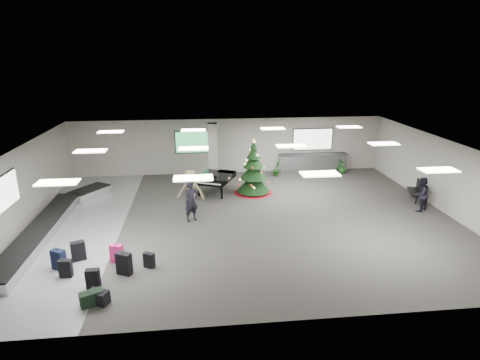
{
  "coord_description": "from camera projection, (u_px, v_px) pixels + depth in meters",
  "views": [
    {
      "loc": [
        -1.86,
        -15.81,
        6.81
      ],
      "look_at": [
        -0.0,
        1.0,
        1.42
      ],
      "focal_mm": 30.0,
      "sensor_mm": 36.0,
      "label": 1
    }
  ],
  "objects": [
    {
      "name": "traveler_b",
      "position": [
        191.0,
        192.0,
        17.61
      ],
      "size": [
        1.41,
        1.04,
        1.96
      ],
      "primitive_type": "imported",
      "rotation": [
        0.0,
        0.0,
        -0.27
      ],
      "color": "#8E7B57",
      "rests_on": "ground"
    },
    {
      "name": "room_envelope",
      "position": [
        232.0,
        162.0,
        17.13
      ],
      "size": [
        18.02,
        14.02,
        3.21
      ],
      "color": "#9E9A90",
      "rests_on": "ground"
    },
    {
      "name": "traveler_bench",
      "position": [
        421.0,
        194.0,
        17.86
      ],
      "size": [
        0.95,
        0.87,
        1.57
      ],
      "primitive_type": "imported",
      "rotation": [
        0.0,
        0.0,
        3.6
      ],
      "color": "black",
      "rests_on": "ground"
    },
    {
      "name": "traveler_a",
      "position": [
        191.0,
        201.0,
        16.77
      ],
      "size": [
        0.76,
        0.69,
        1.75
      ],
      "primitive_type": "imported",
      "rotation": [
        0.0,
        0.0,
        0.54
      ],
      "color": "black",
      "rests_on": "ground"
    },
    {
      "name": "suitcase_5",
      "position": [
        66.0,
        268.0,
        12.67
      ],
      "size": [
        0.4,
        0.23,
        0.6
      ],
      "rotation": [
        0.0,
        0.0,
        -0.05
      ],
      "color": "black",
      "rests_on": "ground"
    },
    {
      "name": "potted_plant_right",
      "position": [
        343.0,
        167.0,
        23.6
      ],
      "size": [
        0.61,
        0.61,
        0.77
      ],
      "primitive_type": "imported",
      "rotation": [
        0.0,
        0.0,
        2.27
      ],
      "color": "#1B4014",
      "rests_on": "ground"
    },
    {
      "name": "black_duffel",
      "position": [
        98.0,
        297.0,
        11.36
      ],
      "size": [
        0.67,
        0.55,
        0.41
      ],
      "rotation": [
        0.0,
        0.0,
        -0.45
      ],
      "color": "black",
      "rests_on": "ground"
    },
    {
      "name": "suitcase_0",
      "position": [
        93.0,
        279.0,
        12.06
      ],
      "size": [
        0.4,
        0.23,
        0.64
      ],
      "rotation": [
        0.0,
        0.0,
        0.01
      ],
      "color": "black",
      "rests_on": "ground"
    },
    {
      "name": "suitcase_3",
      "position": [
        122.0,
        261.0,
        13.18
      ],
      "size": [
        0.4,
        0.37,
        0.55
      ],
      "rotation": [
        0.0,
        0.0,
        0.63
      ],
      "color": "black",
      "rests_on": "ground"
    },
    {
      "name": "suitcase_7",
      "position": [
        149.0,
        260.0,
        13.25
      ],
      "size": [
        0.4,
        0.33,
        0.54
      ],
      "rotation": [
        0.0,
        0.0,
        -0.49
      ],
      "color": "black",
      "rests_on": "ground"
    },
    {
      "name": "potted_plant_left",
      "position": [
        276.0,
        169.0,
        23.07
      ],
      "size": [
        0.54,
        0.58,
        0.84
      ],
      "primitive_type": "imported",
      "rotation": [
        0.0,
        0.0,
        1.1
      ],
      "color": "#1B4014",
      "rests_on": "ground"
    },
    {
      "name": "baggage_carousel",
      "position": [
        51.0,
        223.0,
        16.28
      ],
      "size": [
        2.28,
        9.71,
        0.43
      ],
      "color": "silver",
      "rests_on": "ground"
    },
    {
      "name": "christmas_tree",
      "position": [
        254.0,
        175.0,
        20.12
      ],
      "size": [
        1.97,
        1.97,
        2.81
      ],
      "color": "maroon",
      "rests_on": "ground"
    },
    {
      "name": "suitcase_1",
      "position": [
        124.0,
        264.0,
        12.82
      ],
      "size": [
        0.54,
        0.44,
        0.76
      ],
      "rotation": [
        0.0,
        0.0,
        -0.47
      ],
      "color": "black",
      "rests_on": "ground"
    },
    {
      "name": "pink_suitcase",
      "position": [
        117.0,
        253.0,
        13.57
      ],
      "size": [
        0.46,
        0.34,
        0.66
      ],
      "rotation": [
        0.0,
        0.0,
        -0.3
      ],
      "color": "#D21B68",
      "rests_on": "ground"
    },
    {
      "name": "ground",
      "position": [
        243.0,
        218.0,
        17.24
      ],
      "size": [
        18.0,
        18.0,
        0.0
      ],
      "primitive_type": "plane",
      "color": "#33312E",
      "rests_on": "ground"
    },
    {
      "name": "service_counter",
      "position": [
        313.0,
        163.0,
        23.89
      ],
      "size": [
        4.05,
        0.65,
        1.08
      ],
      "color": "silver",
      "rests_on": "ground"
    },
    {
      "name": "grand_piano",
      "position": [
        215.0,
        178.0,
        20.09
      ],
      "size": [
        2.2,
        2.44,
        1.14
      ],
      "rotation": [
        0.0,
        0.0,
        -0.42
      ],
      "color": "black",
      "rests_on": "ground"
    },
    {
      "name": "green_duffel",
      "position": [
        91.0,
        298.0,
        11.29
      ],
      "size": [
        0.69,
        0.55,
        0.43
      ],
      "rotation": [
        0.0,
        0.0,
        0.47
      ],
      "color": "black",
      "rests_on": "ground"
    },
    {
      "name": "suitcase_8",
      "position": [
        78.0,
        251.0,
        13.69
      ],
      "size": [
        0.53,
        0.42,
        0.7
      ],
      "rotation": [
        0.0,
        0.0,
        0.4
      ],
      "color": "black",
      "rests_on": "ground"
    },
    {
      "name": "navy_suitcase",
      "position": [
        59.0,
        260.0,
        13.12
      ],
      "size": [
        0.51,
        0.44,
        0.7
      ],
      "rotation": [
        0.0,
        0.0,
        -0.5
      ],
      "color": "black",
      "rests_on": "ground"
    },
    {
      "name": "bench",
      "position": [
        417.0,
        190.0,
        19.28
      ],
      "size": [
        0.94,
        1.53,
        0.92
      ],
      "rotation": [
        0.0,
        0.0,
        -0.33
      ],
      "color": "black",
      "rests_on": "ground"
    }
  ]
}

